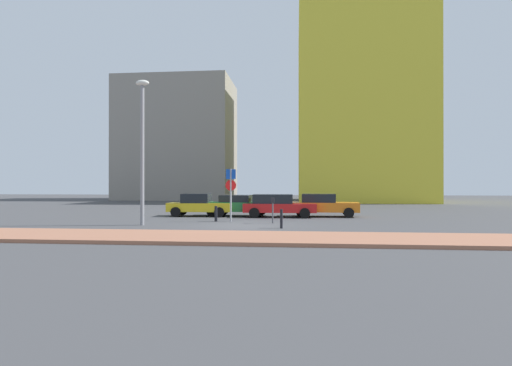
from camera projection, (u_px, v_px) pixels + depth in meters
name	position (u px, v px, depth m)	size (l,w,h in m)	color
ground_plane	(243.00, 225.00, 20.73)	(120.00, 120.00, 0.00)	#424244
sidewalk_brick	(225.00, 237.00, 15.44)	(40.00, 3.48, 0.14)	#9E664C
parked_car_yellow	(199.00, 205.00, 26.72)	(4.17, 2.01, 1.47)	gold
parked_car_green	(237.00, 205.00, 26.93)	(4.47, 2.26, 1.38)	#237238
parked_car_red	(278.00, 205.00, 25.94)	(4.58, 1.96, 1.45)	red
parked_car_orange	(323.00, 205.00, 26.35)	(4.39, 2.14, 1.47)	orange
parking_sign_post	(231.00, 188.00, 22.90)	(0.60, 0.10, 2.96)	gray
parking_meter	(273.00, 207.00, 21.80)	(0.18, 0.14, 1.37)	#4C4C51
street_lamp	(142.00, 140.00, 20.86)	(0.70, 0.36, 7.43)	gray
traffic_bollard_near	(216.00, 214.00, 22.95)	(0.16, 0.16, 0.86)	black
traffic_bollard_mid	(281.00, 219.00, 19.29)	(0.13, 0.13, 0.91)	black
building_colorful_midrise	(360.00, 112.00, 50.95)	(15.11, 14.71, 22.36)	gold
building_under_construction	(178.00, 141.00, 56.93)	(15.19, 10.33, 16.42)	gray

